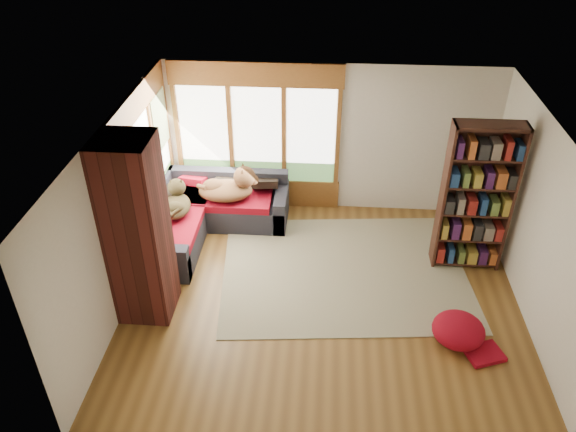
% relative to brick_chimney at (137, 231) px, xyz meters
% --- Properties ---
extents(floor, '(5.50, 5.50, 0.00)m').
position_rel_brick_chimney_xyz_m(floor, '(2.40, 0.35, -1.30)').
color(floor, brown).
rests_on(floor, ground).
extents(ceiling, '(5.50, 5.50, 0.00)m').
position_rel_brick_chimney_xyz_m(ceiling, '(2.40, 0.35, 1.30)').
color(ceiling, white).
extents(wall_back, '(5.50, 0.04, 2.60)m').
position_rel_brick_chimney_xyz_m(wall_back, '(2.40, 2.85, 0.00)').
color(wall_back, silver).
rests_on(wall_back, ground).
extents(wall_front, '(5.50, 0.04, 2.60)m').
position_rel_brick_chimney_xyz_m(wall_front, '(2.40, -2.15, 0.00)').
color(wall_front, silver).
rests_on(wall_front, ground).
extents(wall_left, '(0.04, 5.00, 2.60)m').
position_rel_brick_chimney_xyz_m(wall_left, '(-0.35, 0.35, 0.00)').
color(wall_left, silver).
rests_on(wall_left, ground).
extents(wall_right, '(0.04, 5.00, 2.60)m').
position_rel_brick_chimney_xyz_m(wall_right, '(5.15, 0.35, 0.00)').
color(wall_right, silver).
rests_on(wall_right, ground).
extents(windows_back, '(2.82, 0.10, 1.90)m').
position_rel_brick_chimney_xyz_m(windows_back, '(1.20, 2.82, 0.05)').
color(windows_back, brown).
rests_on(windows_back, wall_back).
extents(windows_left, '(0.10, 2.62, 1.90)m').
position_rel_brick_chimney_xyz_m(windows_left, '(-0.32, 1.55, 0.05)').
color(windows_left, brown).
rests_on(windows_left, wall_left).
extents(roller_blind, '(0.03, 0.72, 0.90)m').
position_rel_brick_chimney_xyz_m(roller_blind, '(-0.29, 2.38, 0.45)').
color(roller_blind, '#8A9F6E').
rests_on(roller_blind, wall_left).
extents(brick_chimney, '(0.70, 0.70, 2.60)m').
position_rel_brick_chimney_xyz_m(brick_chimney, '(0.00, 0.00, 0.00)').
color(brick_chimney, '#471914').
rests_on(brick_chimney, ground).
extents(sectional_sofa, '(2.20, 2.20, 0.80)m').
position_rel_brick_chimney_xyz_m(sectional_sofa, '(0.45, 2.05, -1.00)').
color(sectional_sofa, black).
rests_on(sectional_sofa, ground).
extents(area_rug, '(3.90, 3.12, 0.01)m').
position_rel_brick_chimney_xyz_m(area_rug, '(2.71, 1.00, -1.29)').
color(area_rug, beige).
rests_on(area_rug, ground).
extents(bookshelf, '(1.00, 0.33, 2.33)m').
position_rel_brick_chimney_xyz_m(bookshelf, '(4.54, 1.35, -0.14)').
color(bookshelf, '#3B1C13').
rests_on(bookshelf, ground).
extents(pouf, '(0.78, 0.78, 0.37)m').
position_rel_brick_chimney_xyz_m(pouf, '(4.16, -0.32, -1.10)').
color(pouf, maroon).
rests_on(pouf, area_rug).
extents(dog_tan, '(0.98, 0.66, 0.51)m').
position_rel_brick_chimney_xyz_m(dog_tan, '(0.82, 2.11, -0.51)').
color(dog_tan, brown).
rests_on(dog_tan, sectional_sofa).
extents(dog_brindle, '(0.53, 0.78, 0.40)m').
position_rel_brick_chimney_xyz_m(dog_brindle, '(0.03, 1.68, -0.56)').
color(dog_brindle, black).
rests_on(dog_brindle, sectional_sofa).
extents(throw_pillows, '(1.98, 1.68, 0.45)m').
position_rel_brick_chimney_xyz_m(throw_pillows, '(0.48, 2.20, -0.53)').
color(throw_pillows, black).
rests_on(throw_pillows, sectional_sofa).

